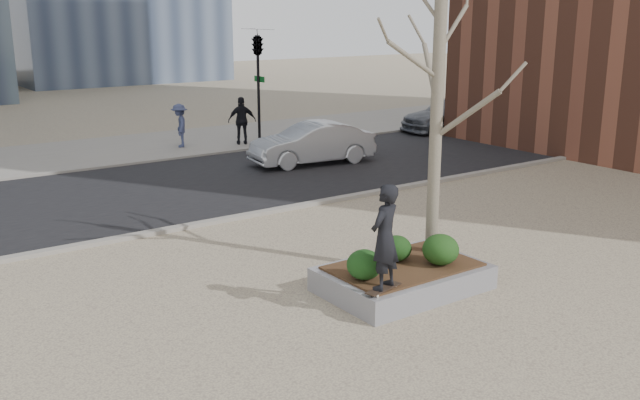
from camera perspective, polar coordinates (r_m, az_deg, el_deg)
ground at (r=13.08m, az=3.31°, el=-8.10°), size 120.00×120.00×0.00m
street at (r=21.42m, az=-13.58°, el=0.65°), size 60.00×8.00×0.02m
far_sidewalk at (r=27.91m, az=-19.00°, el=3.49°), size 60.00×6.00×0.02m
planter at (r=13.60m, az=6.64°, el=-6.24°), size 3.00×2.00×0.45m
planter_mulch at (r=13.51m, az=6.67°, el=-5.27°), size 2.70×1.70×0.04m
sycamore_tree at (r=13.67m, az=9.41°, el=9.17°), size 2.80×2.80×6.60m
shrub_left at (r=12.67m, az=3.57°, el=-5.18°), size 0.63×0.63×0.54m
shrub_middle at (r=13.66m, az=6.13°, el=-3.85°), size 0.58×0.58×0.49m
shrub_right at (r=13.55m, az=9.63°, el=-3.93°), size 0.69×0.69×0.58m
skateboard at (r=12.32m, az=5.10°, el=-7.17°), size 0.80×0.37×0.08m
skateboarder at (r=12.00m, az=5.20°, el=-2.96°), size 0.78×0.64×1.82m
car_silver at (r=24.56m, az=-0.63°, el=4.56°), size 4.47×2.10×1.42m
car_third at (r=32.13m, az=10.48°, el=6.71°), size 5.01×2.58×1.39m
pedestrian_b at (r=28.16m, az=-11.16°, el=5.87°), size 0.99×1.24×1.68m
pedestrian_c at (r=28.40m, az=-6.26°, el=6.33°), size 1.19×0.87×1.87m
traffic_light_far at (r=27.95m, az=-4.94°, el=8.90°), size 0.60×2.48×4.50m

